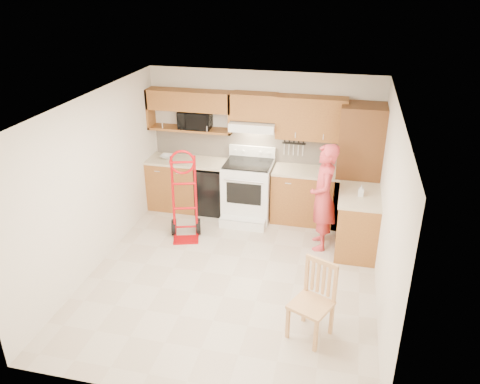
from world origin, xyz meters
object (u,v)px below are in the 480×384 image
(person, at_px, (323,197))
(dining_chair, at_px, (311,302))
(microwave, at_px, (195,120))
(hand_truck, at_px, (184,200))
(range, at_px, (247,186))

(person, bearing_deg, dining_chair, -6.86)
(microwave, height_order, hand_truck, microwave)
(microwave, distance_m, person, 2.63)
(range, relative_size, person, 0.71)
(microwave, bearing_deg, hand_truck, -84.75)
(microwave, distance_m, dining_chair, 4.04)
(microwave, distance_m, hand_truck, 1.54)
(range, distance_m, person, 1.51)
(microwave, relative_size, hand_truck, 0.41)
(range, height_order, hand_truck, hand_truck)
(microwave, bearing_deg, person, -25.17)
(person, bearing_deg, microwave, -120.49)
(microwave, xyz_separation_m, dining_chair, (2.35, -3.07, -1.16))
(person, height_order, hand_truck, person)
(range, bearing_deg, microwave, 164.00)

